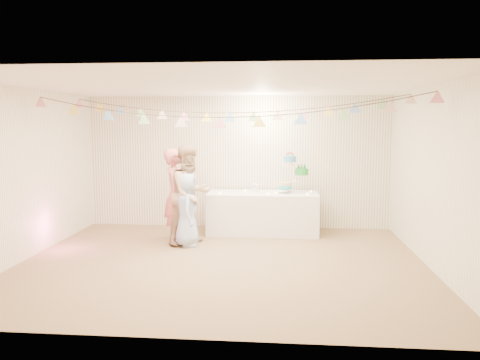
# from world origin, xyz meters

# --- Properties ---
(floor) EXTENTS (6.00, 6.00, 0.00)m
(floor) POSITION_xyz_m (0.00, 0.00, 0.00)
(floor) COLOR brown
(floor) RESTS_ON ground
(ceiling) EXTENTS (6.00, 6.00, 0.00)m
(ceiling) POSITION_xyz_m (0.00, 0.00, 2.60)
(ceiling) COLOR white
(ceiling) RESTS_ON ground
(back_wall) EXTENTS (6.00, 6.00, 0.00)m
(back_wall) POSITION_xyz_m (0.00, 2.50, 1.30)
(back_wall) COLOR white
(back_wall) RESTS_ON ground
(front_wall) EXTENTS (6.00, 6.00, 0.00)m
(front_wall) POSITION_xyz_m (0.00, -2.50, 1.30)
(front_wall) COLOR white
(front_wall) RESTS_ON ground
(left_wall) EXTENTS (5.00, 5.00, 0.00)m
(left_wall) POSITION_xyz_m (-3.00, 0.00, 1.30)
(left_wall) COLOR white
(left_wall) RESTS_ON ground
(right_wall) EXTENTS (5.00, 5.00, 0.00)m
(right_wall) POSITION_xyz_m (3.00, 0.00, 1.30)
(right_wall) COLOR white
(right_wall) RESTS_ON ground
(table) EXTENTS (2.06, 0.82, 0.77)m
(table) POSITION_xyz_m (0.53, 1.98, 0.39)
(table) COLOR silver
(table) RESTS_ON floor
(cake_stand) EXTENTS (0.64, 0.38, 0.72)m
(cake_stand) POSITION_xyz_m (1.08, 2.03, 1.11)
(cake_stand) COLOR silver
(cake_stand) RESTS_ON table
(cake_bottom) EXTENTS (0.31, 0.31, 0.15)m
(cake_bottom) POSITION_xyz_m (0.93, 1.97, 0.84)
(cake_bottom) COLOR #28B2BE
(cake_bottom) RESTS_ON cake_stand
(cake_middle) EXTENTS (0.27, 0.27, 0.22)m
(cake_middle) POSITION_xyz_m (1.26, 2.12, 1.11)
(cake_middle) COLOR #1E8B2A
(cake_middle) RESTS_ON cake_stand
(cake_top_tier) EXTENTS (0.25, 0.25, 0.19)m
(cake_top_tier) POSITION_xyz_m (1.02, 2.00, 1.38)
(cake_top_tier) COLOR #3D90C1
(cake_top_tier) RESTS_ON cake_stand
(platter) EXTENTS (0.37, 0.37, 0.02)m
(platter) POSITION_xyz_m (0.03, 1.93, 0.76)
(platter) COLOR white
(platter) RESTS_ON table
(posy) EXTENTS (0.15, 0.15, 0.17)m
(posy) POSITION_xyz_m (0.38, 2.03, 0.83)
(posy) COLOR white
(posy) RESTS_ON table
(person_adult_a) EXTENTS (0.43, 0.62, 1.63)m
(person_adult_a) POSITION_xyz_m (-0.99, 1.32, 0.81)
(person_adult_a) COLOR #D26D6E
(person_adult_a) RESTS_ON floor
(person_adult_b) EXTENTS (1.03, 1.05, 1.71)m
(person_adult_b) POSITION_xyz_m (-0.68, 1.10, 0.85)
(person_adult_b) COLOR tan
(person_adult_b) RESTS_ON floor
(person_child) EXTENTS (0.50, 0.67, 1.24)m
(person_child) POSITION_xyz_m (-0.71, 0.94, 0.62)
(person_child) COLOR #9DB6DF
(person_child) RESTS_ON floor
(bunting_back) EXTENTS (5.60, 1.10, 0.40)m
(bunting_back) POSITION_xyz_m (0.00, 1.10, 2.35)
(bunting_back) COLOR pink
(bunting_back) RESTS_ON ceiling
(bunting_front) EXTENTS (5.60, 0.90, 0.36)m
(bunting_front) POSITION_xyz_m (0.00, -0.20, 2.32)
(bunting_front) COLOR #72A5E5
(bunting_front) RESTS_ON ceiling
(tealight_0) EXTENTS (0.04, 0.04, 0.03)m
(tealight_0) POSITION_xyz_m (-0.27, 1.83, 0.79)
(tealight_0) COLOR #FFD88C
(tealight_0) RESTS_ON table
(tealight_1) EXTENTS (0.04, 0.04, 0.03)m
(tealight_1) POSITION_xyz_m (0.18, 2.16, 0.79)
(tealight_1) COLOR #FFD88C
(tealight_1) RESTS_ON table
(tealight_2) EXTENTS (0.04, 0.04, 0.03)m
(tealight_2) POSITION_xyz_m (0.63, 1.76, 0.79)
(tealight_2) COLOR #FFD88C
(tealight_2) RESTS_ON table
(tealight_3) EXTENTS (0.04, 0.04, 0.03)m
(tealight_3) POSITION_xyz_m (0.88, 2.20, 0.79)
(tealight_3) COLOR #FFD88C
(tealight_3) RESTS_ON table
(tealight_4) EXTENTS (0.04, 0.04, 0.03)m
(tealight_4) POSITION_xyz_m (1.35, 1.80, 0.79)
(tealight_4) COLOR #FFD88C
(tealight_4) RESTS_ON table
(tealight_5) EXTENTS (0.04, 0.04, 0.03)m
(tealight_5) POSITION_xyz_m (1.43, 2.13, 0.79)
(tealight_5) COLOR #FFD88C
(tealight_5) RESTS_ON table
(tealight_6) EXTENTS (0.04, 0.04, 0.03)m
(tealight_6) POSITION_xyz_m (0.77, 1.92, 0.79)
(tealight_6) COLOR #FFD88C
(tealight_6) RESTS_ON table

